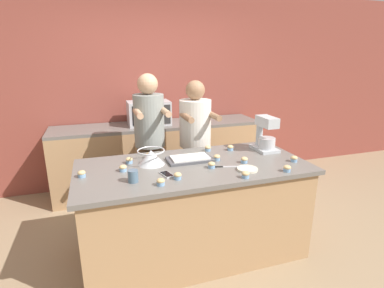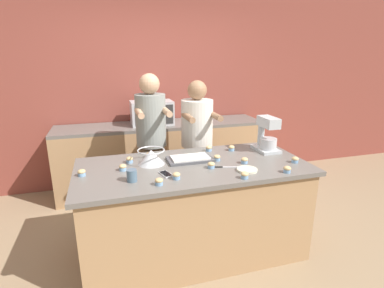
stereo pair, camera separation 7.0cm
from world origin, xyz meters
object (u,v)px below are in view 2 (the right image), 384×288
at_px(person_right, 197,146).
at_px(cupcake_2, 245,175).
at_px(stand_mixer, 267,136).
at_px(cupcake_6, 295,160).
at_px(cupcake_13, 130,160).
at_px(cupcake_9, 123,167).
at_px(cupcake_10, 244,160).
at_px(cupcake_11, 231,148).
at_px(cupcake_4, 149,155).
at_px(knife, 224,167).
at_px(cupcake_5, 82,173).
at_px(small_plate, 247,170).
at_px(cupcake_7, 209,148).
at_px(baking_tray, 190,159).
at_px(cupcake_1, 159,182).
at_px(cupcake_12, 217,158).
at_px(mixing_bowl, 151,156).
at_px(drinking_glass, 132,175).
at_px(cupcake_8, 176,176).
at_px(person_left, 152,145).
at_px(microwave_oven, 152,113).
at_px(cupcake_0, 211,165).
at_px(cell_phone, 166,174).
at_px(cupcake_3, 287,169).

xyz_separation_m(person_right, cupcake_2, (0.03, -1.18, 0.10)).
xyz_separation_m(stand_mixer, cupcake_2, (-0.53, -0.60, -0.13)).
xyz_separation_m(cupcake_6, cupcake_13, (-1.45, 0.43, 0.00)).
bearing_deg(cupcake_9, stand_mixer, 5.82).
bearing_deg(cupcake_9, person_right, 39.28).
xyz_separation_m(cupcake_10, cupcake_11, (0.04, 0.38, 0.00)).
bearing_deg(cupcake_4, knife, -36.27).
xyz_separation_m(stand_mixer, cupcake_5, (-1.78, -0.17, -0.13)).
distance_m(small_plate, cupcake_7, 0.62).
height_order(baking_tray, cupcake_2, cupcake_2).
distance_m(cupcake_1, cupcake_2, 0.68).
xyz_separation_m(cupcake_10, cupcake_12, (-0.21, 0.14, 0.00)).
bearing_deg(cupcake_10, cupcake_9, 172.94).
relative_size(mixing_bowl, cupcake_12, 3.95).
bearing_deg(cupcake_10, drinking_glass, -173.42).
bearing_deg(cupcake_8, cupcake_11, 37.74).
bearing_deg(cupcake_11, cupcake_10, -95.94).
distance_m(person_left, cupcake_6, 1.51).
height_order(mixing_bowl, cupcake_1, mixing_bowl).
height_order(microwave_oven, drinking_glass, microwave_oven).
bearing_deg(cupcake_9, cupcake_2, -26.00).
height_order(small_plate, cupcake_5, cupcake_5).
bearing_deg(cupcake_0, cupcake_11, 47.78).
relative_size(cupcake_0, cupcake_4, 1.00).
bearing_deg(stand_mixer, cupcake_8, -156.76).
relative_size(cupcake_9, cupcake_13, 1.00).
distance_m(microwave_oven, cupcake_6, 2.02).
distance_m(person_right, cupcake_4, 0.79).
height_order(cupcake_9, cupcake_10, same).
relative_size(cell_phone, cupcake_5, 2.51).
bearing_deg(microwave_oven, drinking_glass, -104.27).
height_order(cupcake_5, cupcake_12, same).
relative_size(mixing_bowl, cupcake_0, 3.95).
height_order(cupcake_5, cupcake_11, same).
bearing_deg(cupcake_5, cupcake_8, -21.21).
xyz_separation_m(cupcake_5, cupcake_8, (0.72, -0.28, 0.00)).
relative_size(drinking_glass, cupcake_4, 1.54).
bearing_deg(cupcake_13, cell_phone, -55.58).
relative_size(mixing_bowl, drinking_glass, 2.57).
xyz_separation_m(cupcake_9, cupcake_11, (1.11, 0.25, 0.00)).
relative_size(cupcake_2, cupcake_4, 1.00).
relative_size(microwave_oven, cupcake_11, 8.81).
bearing_deg(cupcake_2, cupcake_12, 97.43).
xyz_separation_m(person_right, cupcake_4, (-0.62, -0.47, 0.10)).
height_order(person_left, cupcake_8, person_left).
bearing_deg(cupcake_13, cupcake_6, -16.46).
height_order(cupcake_0, cupcake_3, same).
distance_m(cupcake_3, cupcake_11, 0.71).
height_order(cupcake_4, cupcake_11, same).
distance_m(small_plate, cupcake_3, 0.33).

